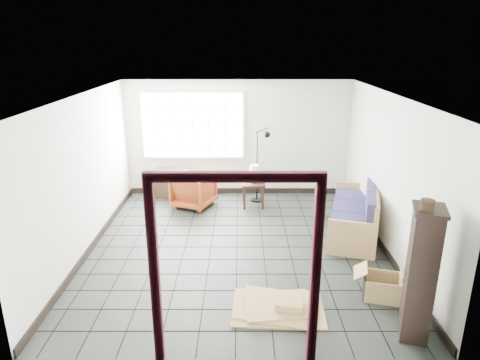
{
  "coord_description": "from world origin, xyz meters",
  "views": [
    {
      "loc": [
        0.05,
        -6.67,
        3.43
      ],
      "look_at": [
        0.05,
        0.3,
        1.13
      ],
      "focal_mm": 32.0,
      "sensor_mm": 36.0,
      "label": 1
    }
  ],
  "objects_px": {
    "futon_sofa": "(357,215)",
    "side_table": "(253,187)",
    "tall_shelf": "(421,273)",
    "armchair": "(194,189)"
  },
  "relations": [
    {
      "from": "futon_sofa",
      "to": "side_table",
      "type": "relative_size",
      "value": 4.2
    },
    {
      "from": "side_table",
      "to": "tall_shelf",
      "type": "bearing_deg",
      "value": -66.8
    },
    {
      "from": "futon_sofa",
      "to": "tall_shelf",
      "type": "xyz_separation_m",
      "value": [
        -0.06,
        -2.91,
        0.51
      ]
    },
    {
      "from": "futon_sofa",
      "to": "armchair",
      "type": "distance_m",
      "value": 3.41
    },
    {
      "from": "armchair",
      "to": "side_table",
      "type": "bearing_deg",
      "value": -156.13
    },
    {
      "from": "side_table",
      "to": "armchair",
      "type": "bearing_deg",
      "value": -179.0
    },
    {
      "from": "futon_sofa",
      "to": "side_table",
      "type": "distance_m",
      "value": 2.3
    },
    {
      "from": "armchair",
      "to": "side_table",
      "type": "height_order",
      "value": "armchair"
    },
    {
      "from": "armchair",
      "to": "side_table",
      "type": "distance_m",
      "value": 1.27
    },
    {
      "from": "futon_sofa",
      "to": "tall_shelf",
      "type": "distance_m",
      "value": 2.96
    }
  ]
}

